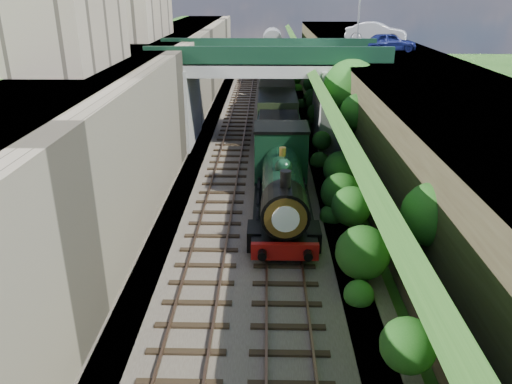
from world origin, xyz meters
name	(u,v)px	position (x,y,z in m)	size (l,w,h in m)	color
ground	(250,375)	(0.00, 0.00, 0.00)	(160.00, 160.00, 0.00)	#1E4714
trackbed	(260,159)	(0.00, 20.00, 0.10)	(10.00, 90.00, 0.20)	#473F38
retaining_wall	(175,108)	(-5.50, 20.00, 3.50)	(1.00, 90.00, 7.00)	#756B56
street_plateau_left	(121,108)	(-9.00, 20.00, 3.50)	(6.00, 90.00, 7.00)	#262628
street_plateau_right	(408,115)	(9.50, 20.00, 3.12)	(8.00, 90.00, 6.25)	#262628
embankment_slope	(341,130)	(4.95, 18.03, 2.67)	(4.15, 90.00, 6.36)	#1E4714
track_left	(230,157)	(-2.00, 20.00, 0.25)	(2.50, 90.00, 0.20)	black
track_right	(278,157)	(1.20, 20.00, 0.25)	(2.50, 90.00, 0.20)	black
road_bridge	(274,88)	(0.94, 24.00, 4.08)	(16.00, 6.40, 7.25)	gray
building_near	(66,25)	(-9.50, 14.00, 9.00)	(4.00, 8.00, 4.00)	gray
tree	(352,90)	(5.91, 20.52, 4.65)	(3.60, 3.80, 6.60)	black
lamppost	(360,4)	(7.63, 29.97, 9.57)	(0.87, 0.15, 6.00)	gray
car_blue	(389,42)	(9.60, 27.54, 6.93)	(1.60, 3.97, 1.35)	navy
car_silver	(376,32)	(9.96, 34.37, 7.11)	(1.82, 5.22, 1.72)	#A9A9AD
locomotive	(282,184)	(1.20, 10.80, 1.89)	(3.10, 10.22, 3.83)	black
tender	(279,145)	(1.20, 18.17, 1.62)	(2.70, 6.00, 3.05)	black
coach_front	(276,98)	(1.20, 30.77, 2.05)	(2.90, 18.00, 3.70)	black
coach_middle	(274,66)	(1.20, 49.57, 2.05)	(2.90, 18.00, 3.70)	black
coach_rear	(272,49)	(1.20, 68.37, 2.05)	(2.90, 18.00, 3.70)	black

